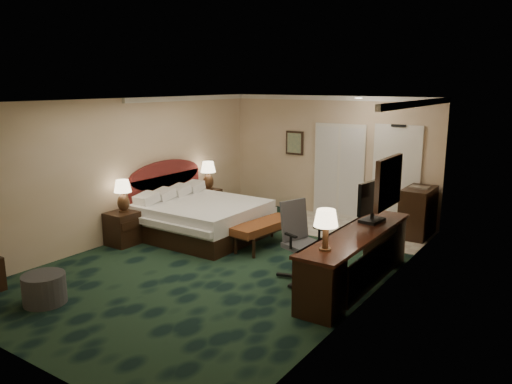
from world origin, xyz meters
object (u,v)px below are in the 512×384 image
Objects in this scene: nightstand_near at (123,228)px; nightstand_far at (207,203)px; bed at (203,219)px; desk at (356,259)px; lamp_near at (123,196)px; ottoman at (44,289)px; bed_bench at (263,234)px; desk_chair at (305,242)px; minibar at (418,212)px; lamp_far at (208,176)px; tv at (373,201)px.

nightstand_near is 1.02× the size of nightstand_far.
desk is at bearing -10.18° from bed.
nightstand_near is at bearing -88.80° from lamp_near.
bed is 3.60m from ottoman.
lamp_near is at bearing -89.92° from nightstand_far.
desk_chair reaches higher than bed_bench.
ottoman is at bearing -113.80° from desk_chair.
ottoman is at bearing -77.22° from nightstand_far.
desk_chair is 3.31m from minibar.
minibar reaches higher than bed_bench.
ottoman is (1.09, -4.82, -0.10)m from nightstand_far.
minibar is (3.51, 2.36, 0.15)m from bed.
desk is (4.40, 0.56, -0.51)m from lamp_near.
desk_chair is 1.24× the size of minibar.
bed_bench is (2.27, 1.34, -0.07)m from nightstand_near.
nightstand_far is at bearing 90.08° from lamp_near.
desk_chair is (3.66, -2.15, -0.32)m from lamp_far.
nightstand_near reaches higher than nightstand_far.
tv is at bearing 0.36° from bed.
tv reaches higher than nightstand_far.
desk reaches higher than nightstand_near.
desk is 3.38× the size of tv.
tv is (4.36, -1.26, 0.24)m from lamp_far.
tv is (4.37, -1.20, 0.86)m from nightstand_far.
minibar reaches higher than ottoman.
bed reaches higher than nightstand_far.
nightstand_near is (-0.91, -1.22, -0.03)m from bed.
nightstand_near is 1.03× the size of lamp_near.
lamp_far is at bearing 89.72° from lamp_near.
tv is at bearing 15.42° from lamp_near.
desk reaches higher than ottoman.
ottoman is at bearing -77.54° from lamp_far.
lamp_far is 1.10× the size of ottoman.
minibar is at bearing 38.95° from nightstand_near.
nightstand_far is 4.24m from desk_chair.
tv is at bearing -16.14° from lamp_far.
lamp_near reaches higher than desk_chair.
minibar is (2.16, 2.24, 0.25)m from bed_bench.
bed is at bearing -54.92° from lamp_far.
bed_bench is at bearing 164.53° from desk_chair.
ottoman is at bearing -138.14° from desk.
desk_chair reaches higher than bed.
lamp_near is 1.04× the size of ottoman.
tv reaches higher than bed_bench.
lamp_far reaches higher than nightstand_far.
bed_bench is 3.89m from ottoman.
minibar is (0.02, 2.98, 0.07)m from desk.
bed_bench is 1.65× the size of tv.
bed_bench is 0.49× the size of desk.
lamp_near is at bearing 114.33° from ottoman.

